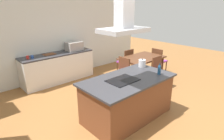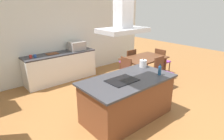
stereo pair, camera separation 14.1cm
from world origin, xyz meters
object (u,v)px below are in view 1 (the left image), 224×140
(coffee_mug_red, at_px, (28,57))
(chair_at_right_end, at_px, (158,59))
(cutting_board, at_px, (49,54))
(chair_at_left_end, at_px, (121,71))
(tea_kettle, at_px, (142,63))
(coffee_mug_blue, at_px, (32,57))
(olive_oil_bottle, at_px, (159,70))
(cooktop, at_px, (123,80))
(dining_table, at_px, (142,60))
(chair_facing_island, at_px, (159,70))
(countertop_microwave, at_px, (74,46))
(chair_facing_back_wall, at_px, (126,60))
(range_hood, at_px, (124,18))

(coffee_mug_red, xyz_separation_m, chair_at_right_end, (3.82, -1.69, -0.44))
(cutting_board, height_order, chair_at_left_end, cutting_board)
(chair_at_left_end, bearing_deg, tea_kettle, -102.29)
(coffee_mug_blue, bearing_deg, tea_kettle, -56.51)
(olive_oil_bottle, xyz_separation_m, coffee_mug_blue, (-1.55, 3.13, -0.06))
(coffee_mug_blue, bearing_deg, cooktop, -75.95)
(coffee_mug_red, distance_m, chair_at_right_end, 4.20)
(dining_table, bearing_deg, olive_oil_bottle, -130.37)
(cutting_board, xyz_separation_m, dining_table, (2.25, -1.75, -0.24))
(chair_at_left_end, bearing_deg, chair_facing_island, -36.01)
(coffee_mug_red, bearing_deg, chair_at_right_end, -23.88)
(coffee_mug_red, distance_m, coffee_mug_blue, 0.12)
(coffee_mug_red, relative_size, cutting_board, 0.26)
(countertop_microwave, height_order, coffee_mug_red, countertop_microwave)
(countertop_microwave, relative_size, chair_at_right_end, 0.56)
(olive_oil_bottle, height_order, chair_facing_back_wall, olive_oil_bottle)
(olive_oil_bottle, distance_m, chair_facing_island, 1.56)
(olive_oil_bottle, bearing_deg, coffee_mug_blue, 116.33)
(coffee_mug_red, height_order, cutting_board, coffee_mug_red)
(chair_at_left_end, bearing_deg, coffee_mug_blue, 138.51)
(chair_at_right_end, distance_m, range_hood, 3.59)
(chair_facing_back_wall, relative_size, chair_facing_island, 1.00)
(tea_kettle, height_order, range_hood, range_hood)
(olive_oil_bottle, xyz_separation_m, chair_at_right_end, (2.16, 1.47, -0.49))
(tea_kettle, height_order, olive_oil_bottle, olive_oil_bottle)
(tea_kettle, height_order, cutting_board, tea_kettle)
(countertop_microwave, xyz_separation_m, cutting_board, (-0.84, 0.05, -0.13))
(coffee_mug_blue, distance_m, chair_at_left_end, 2.54)
(coffee_mug_blue, distance_m, cutting_board, 0.55)
(dining_table, bearing_deg, cooktop, -150.38)
(coffee_mug_blue, height_order, chair_at_right_end, coffee_mug_blue)
(coffee_mug_red, height_order, chair_facing_back_wall, coffee_mug_red)
(coffee_mug_blue, distance_m, chair_facing_back_wall, 3.00)
(dining_table, distance_m, chair_facing_back_wall, 0.68)
(olive_oil_bottle, distance_m, cutting_board, 3.37)
(chair_facing_island, bearing_deg, tea_kettle, -168.77)
(range_hood, bearing_deg, countertop_microwave, 76.84)
(tea_kettle, distance_m, coffee_mug_red, 3.14)
(cutting_board, bearing_deg, range_hood, -86.69)
(chair_facing_back_wall, bearing_deg, cooktop, -138.39)
(countertop_microwave, bearing_deg, range_hood, -103.16)
(tea_kettle, bearing_deg, coffee_mug_red, 124.90)
(range_hood, bearing_deg, chair_at_left_end, 45.42)
(cutting_board, bearing_deg, chair_facing_island, -46.98)
(coffee_mug_red, height_order, chair_at_right_end, coffee_mug_red)
(range_hood, bearing_deg, chair_facing_back_wall, 41.61)
(cutting_board, bearing_deg, chair_at_left_end, -52.60)
(cooktop, distance_m, chair_at_left_end, 1.71)
(tea_kettle, xyz_separation_m, countertop_microwave, (-0.30, 2.58, 0.05))
(tea_kettle, height_order, coffee_mug_red, tea_kettle)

